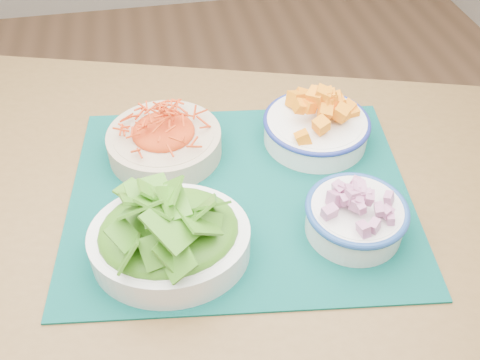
# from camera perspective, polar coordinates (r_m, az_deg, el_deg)

# --- Properties ---
(ground) EXTENTS (4.00, 4.00, 0.00)m
(ground) POSITION_cam_1_polar(r_m,az_deg,el_deg) (1.67, -5.73, -12.72)
(ground) COLOR #A3734F
(ground) RESTS_ON ground
(table) EXTENTS (1.32, 1.08, 0.75)m
(table) POSITION_cam_1_polar(r_m,az_deg,el_deg) (0.98, -4.54, -5.54)
(table) COLOR brown
(table) RESTS_ON ground
(placemat) EXTENTS (0.62, 0.53, 0.00)m
(placemat) POSITION_cam_1_polar(r_m,az_deg,el_deg) (0.90, 0.00, -1.48)
(placemat) COLOR #023430
(placemat) RESTS_ON table
(carrot_bowl) EXTENTS (0.24, 0.24, 0.08)m
(carrot_bowl) POSITION_cam_1_polar(r_m,az_deg,el_deg) (0.96, -8.11, 4.55)
(carrot_bowl) COLOR #C6B293
(carrot_bowl) RESTS_ON placemat
(squash_bowl) EXTENTS (0.20, 0.20, 0.10)m
(squash_bowl) POSITION_cam_1_polar(r_m,az_deg,el_deg) (0.98, 8.21, 6.30)
(squash_bowl) COLOR white
(squash_bowl) RESTS_ON placemat
(lettuce_bowl) EXTENTS (0.26, 0.23, 0.11)m
(lettuce_bowl) POSITION_cam_1_polar(r_m,az_deg,el_deg) (0.78, -7.63, -5.30)
(lettuce_bowl) COLOR white
(lettuce_bowl) RESTS_ON placemat
(onion_bowl) EXTENTS (0.18, 0.18, 0.08)m
(onion_bowl) POSITION_cam_1_polar(r_m,az_deg,el_deg) (0.83, 12.29, -3.46)
(onion_bowl) COLOR white
(onion_bowl) RESTS_ON placemat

